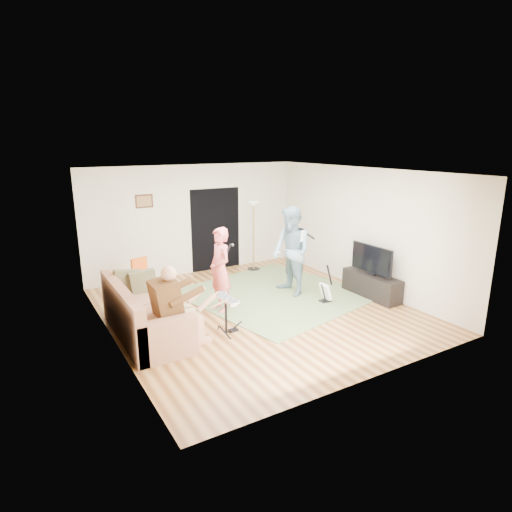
# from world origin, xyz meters

# --- Properties ---
(floor) EXTENTS (6.00, 6.00, 0.00)m
(floor) POSITION_xyz_m (0.00, 0.00, 0.00)
(floor) COLOR brown
(floor) RESTS_ON ground
(walls) EXTENTS (5.50, 6.00, 2.70)m
(walls) POSITION_xyz_m (0.00, 0.00, 1.35)
(walls) COLOR beige
(walls) RESTS_ON floor
(ceiling) EXTENTS (6.00, 6.00, 0.00)m
(ceiling) POSITION_xyz_m (0.00, 0.00, 2.70)
(ceiling) COLOR white
(ceiling) RESTS_ON walls
(window_blinds) EXTENTS (0.00, 2.05, 2.05)m
(window_blinds) POSITION_xyz_m (-2.74, 0.20, 1.55)
(window_blinds) COLOR brown
(window_blinds) RESTS_ON walls
(doorway) EXTENTS (2.10, 0.00, 2.10)m
(doorway) POSITION_xyz_m (0.55, 2.99, 1.05)
(doorway) COLOR black
(doorway) RESTS_ON walls
(picture_frame) EXTENTS (0.42, 0.03, 0.32)m
(picture_frame) POSITION_xyz_m (-1.25, 2.99, 1.90)
(picture_frame) COLOR #3F2314
(picture_frame) RESTS_ON walls
(area_rug) EXTENTS (4.00, 4.06, 0.02)m
(area_rug) POSITION_xyz_m (0.80, 0.57, 0.01)
(area_rug) COLOR #5E7547
(area_rug) RESTS_ON floor
(sofa) EXTENTS (0.95, 2.31, 0.93)m
(sofa) POSITION_xyz_m (-2.30, 0.01, 0.31)
(sofa) COLOR #A57052
(sofa) RESTS_ON floor
(drummer) EXTENTS (0.89, 0.50, 1.36)m
(drummer) POSITION_xyz_m (-1.87, -0.64, 0.53)
(drummer) COLOR #573518
(drummer) RESTS_ON sofa
(drum_kit) EXTENTS (0.37, 0.66, 0.68)m
(drum_kit) POSITION_xyz_m (-1.00, -0.64, 0.30)
(drum_kit) COLOR black
(drum_kit) RESTS_ON floor
(singer) EXTENTS (0.40, 0.61, 1.66)m
(singer) POSITION_xyz_m (-0.61, 0.36, 0.83)
(singer) COLOR #E66467
(singer) RESTS_ON floor
(microphone) EXTENTS (0.06, 0.06, 0.24)m
(microphone) POSITION_xyz_m (-0.41, 0.36, 1.24)
(microphone) COLOR black
(microphone) RESTS_ON singer
(guitarist) EXTENTS (0.75, 0.95, 1.92)m
(guitarist) POSITION_xyz_m (1.10, 0.41, 0.96)
(guitarist) COLOR #7093A4
(guitarist) RESTS_ON floor
(guitar_held) EXTENTS (0.32, 0.61, 0.26)m
(guitar_held) POSITION_xyz_m (1.30, 0.41, 1.31)
(guitar_held) COLOR white
(guitar_held) RESTS_ON guitarist
(guitar_spare) EXTENTS (0.29, 0.26, 0.80)m
(guitar_spare) POSITION_xyz_m (1.45, -0.35, 0.23)
(guitar_spare) COLOR black
(guitar_spare) RESTS_ON floor
(torchiere_lamp) EXTENTS (0.32, 0.32, 1.78)m
(torchiere_lamp) POSITION_xyz_m (1.34, 2.41, 1.22)
(torchiere_lamp) COLOR black
(torchiere_lamp) RESTS_ON floor
(dining_chair) EXTENTS (0.45, 0.47, 0.87)m
(dining_chair) POSITION_xyz_m (-1.72, 1.76, 0.31)
(dining_chair) COLOR beige
(dining_chair) RESTS_ON floor
(tv_cabinet) EXTENTS (0.40, 1.40, 0.50)m
(tv_cabinet) POSITION_xyz_m (2.50, -0.60, 0.25)
(tv_cabinet) COLOR black
(tv_cabinet) RESTS_ON floor
(television) EXTENTS (0.06, 1.09, 0.58)m
(television) POSITION_xyz_m (2.45, -0.60, 0.85)
(television) COLOR black
(television) RESTS_ON tv_cabinet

